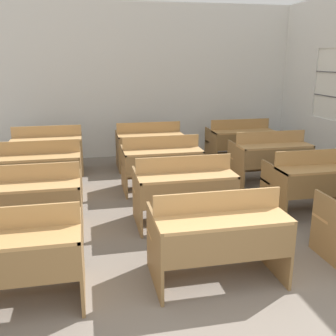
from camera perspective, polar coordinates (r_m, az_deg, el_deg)
wall_back at (r=8.12m, az=-4.67°, el=12.35°), size 6.57×0.06×3.04m
bench_front_left at (r=3.50m, az=-22.15°, el=-11.58°), size 1.17×0.73×0.85m
bench_front_center at (r=3.62m, az=7.22°, el=-9.54°), size 1.17×0.73×0.85m
bench_second_left at (r=4.70m, az=-19.64°, el=-4.32°), size 1.17×0.73×0.85m
bench_second_center at (r=4.79m, az=2.35°, el=-3.02°), size 1.17×0.73×0.85m
bench_second_right at (r=5.46m, az=20.68°, el=-1.69°), size 1.17×0.73×0.85m
bench_third_left at (r=5.95m, az=-18.16°, el=-0.06°), size 1.17×0.73×0.85m
bench_third_center at (r=6.00m, az=-0.95°, el=0.88°), size 1.17×0.73×0.85m
bench_third_right at (r=6.59m, az=14.61°, el=1.70°), size 1.17×0.73×0.85m
bench_back_left at (r=7.19m, az=-17.02°, el=2.67°), size 1.17×0.73×0.85m
bench_back_center at (r=7.26m, az=-2.76°, el=3.48°), size 1.17×0.73×0.85m
bench_back_right at (r=7.74m, az=10.39°, el=4.00°), size 1.17×0.73×0.85m
wastepaper_bin at (r=8.84m, az=15.34°, el=3.32°), size 0.26×0.26×0.35m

